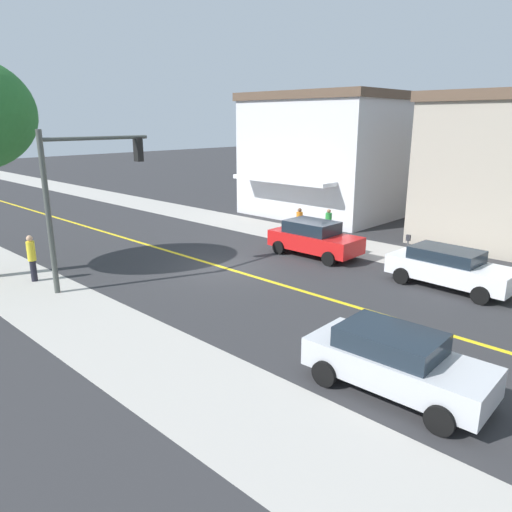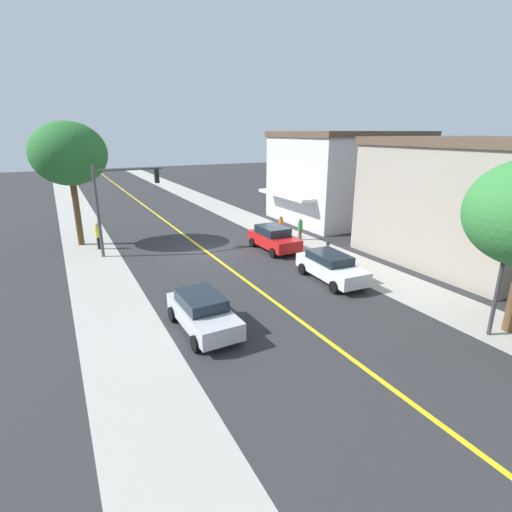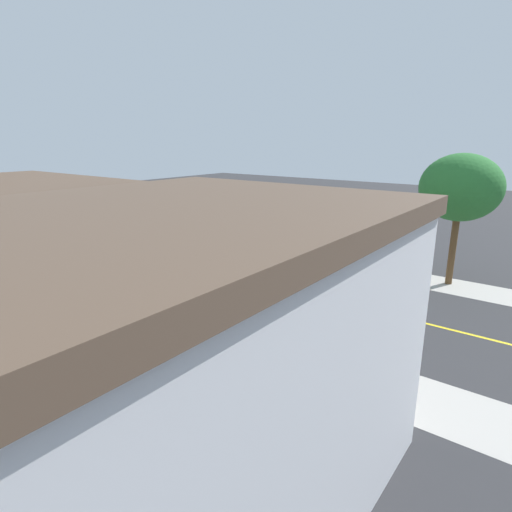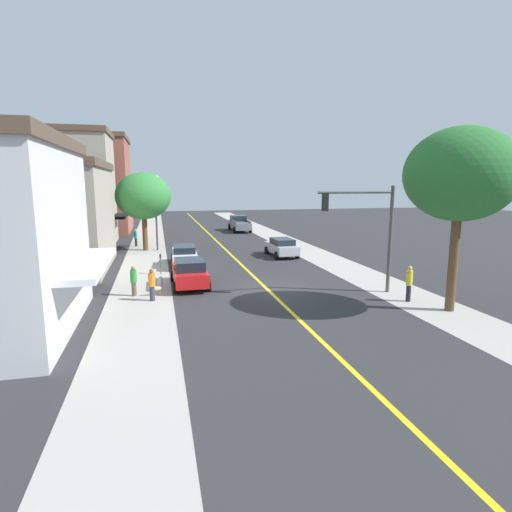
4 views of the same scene
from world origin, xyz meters
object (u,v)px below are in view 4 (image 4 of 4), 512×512
Objects in this scene: traffic_light_mast at (369,222)px; pedestrian_yellow_shirt at (409,282)px; parking_meter at (160,261)px; red_sedan_left_curb at (190,272)px; pedestrian_orange_shirt at (152,284)px; street_tree_left_near at (143,196)px; silver_sedan_right_curb at (282,247)px; pedestrian_green_shirt at (134,280)px; white_sedan_left_curb at (184,255)px; grey_pickup_truck at (239,224)px; fire_hydrant at (161,283)px; small_dog at (155,289)px; pedestrian_teal_shirt at (136,237)px; street_tree_right_corner at (461,175)px; street_lamp at (156,205)px.

traffic_light_mast is 3.15× the size of pedestrian_yellow_shirt.
traffic_light_mast reaches higher than parking_meter.
pedestrian_orange_shirt reaches higher than red_sedan_left_curb.
silver_sedan_right_curb is at bearing -27.72° from street_tree_left_near.
pedestrian_yellow_shirt is 14.39m from pedestrian_green_shirt.
street_tree_left_near is at bearing 23.10° from white_sedan_left_curb.
grey_pickup_truck is at bearing 66.99° from parking_meter.
silver_sedan_right_curb is at bearing 41.61° from fire_hydrant.
silver_sedan_right_curb is 15.00m from pedestrian_green_shirt.
pedestrian_green_shirt reaches higher than small_dog.
silver_sedan_right_curb is (9.83, 4.65, -0.10)m from parking_meter.
fire_hydrant is 12.03m from traffic_light_mast.
pedestrian_teal_shirt is (-0.95, 2.75, -3.97)m from street_tree_left_near.
parking_meter is at bearing 89.35° from fire_hydrant.
fire_hydrant is (-13.32, 7.29, -5.96)m from street_tree_right_corner.
traffic_light_mast is 0.99× the size of grey_pickup_truck.
small_dog is (-10.17, -10.08, -0.43)m from silver_sedan_right_curb.
parking_meter is at bearing -83.30° from street_tree_left_near.
silver_sedan_right_curb is at bearing -86.55° from pedestrian_orange_shirt.
fire_hydrant is 1.04× the size of small_dog.
street_lamp is 14.66m from red_sedan_left_curb.
red_sedan_left_curb is 28.57m from grey_pickup_truck.
red_sedan_left_curb is 2.33× the size of pedestrian_yellow_shirt.
grey_pickup_truck is at bearing -121.55° from small_dog.
parking_meter is at bearing 113.68° from silver_sedan_right_curb.
traffic_light_mast is at bearing -112.88° from red_sedan_left_curb.
street_tree_left_near is 4.21× the size of pedestrian_teal_shirt.
parking_meter is at bearing 3.78° from pedestrian_green_shirt.
traffic_light_mast reaches higher than fire_hydrant.
fire_hydrant is 0.45× the size of pedestrian_orange_shirt.
silver_sedan_right_curb is (-3.45, 16.06, -5.54)m from street_tree_right_corner.
parking_meter is at bearing 163.69° from pedestrian_teal_shirt.
street_lamp is at bearing 91.04° from parking_meter.
red_sedan_left_curb is at bearing -67.24° from parking_meter.
street_tree_right_corner is at bearing -169.53° from silver_sedan_right_curb.
pedestrian_green_shirt is at bearing 156.57° from pedestrian_teal_shirt.
silver_sedan_right_curb is (11.06, -5.81, -4.05)m from street_tree_left_near.
white_sedan_left_curb is (0.12, 6.43, -0.05)m from red_sedan_left_curb.
pedestrian_yellow_shirt is at bearing -136.71° from white_sedan_left_curb.
pedestrian_yellow_shirt is 2.54× the size of small_dog.
traffic_light_mast is at bearing -139.70° from pedestrian_orange_shirt.
pedestrian_green_shirt is at bearing -11.07° from traffic_light_mast.
street_lamp is 23.69m from pedestrian_yellow_shirt.
street_tree_right_corner is at bearing 144.37° from small_dog.
pedestrian_orange_shirt is at bearing 168.53° from white_sedan_left_curb.
street_tree_left_near is at bearing 96.70° from parking_meter.
grey_pickup_truck reaches higher than pedestrian_yellow_shirt.
street_tree_right_corner is 14.93m from red_sedan_left_curb.
street_lamp is at bearing -7.81° from street_tree_left_near.
white_sedan_left_curb is 11.34m from pedestrian_teal_shirt.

